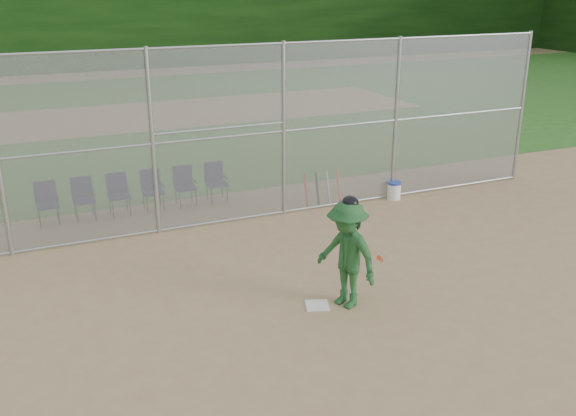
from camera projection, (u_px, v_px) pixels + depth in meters
name	position (u px, v px, depth m)	size (l,w,h in m)	color
ground	(349.00, 317.00, 10.57)	(100.00, 100.00, 0.00)	tan
grass_strip	(134.00, 116.00, 26.06)	(100.00, 100.00, 0.00)	#29601C
dirt_patch_far	(134.00, 116.00, 26.06)	(24.00, 24.00, 0.00)	tan
backstop_fence	(242.00, 132.00, 14.18)	(16.09, 0.09, 4.00)	gray
home_plate	(317.00, 305.00, 10.94)	(0.39, 0.39, 0.02)	silver
batter_at_plate	(347.00, 254.00, 10.67)	(1.20, 1.42, 1.96)	#205125
water_cooler	(394.00, 190.00, 16.20)	(0.35, 0.35, 0.45)	white
spare_bats	(323.00, 188.00, 15.73)	(0.96, 0.32, 0.84)	#D84C14
chair_0	(47.00, 204.00, 14.44)	(0.54, 0.52, 0.96)	#10103B
chair_1	(84.00, 199.00, 14.75)	(0.54, 0.52, 0.96)	#10103B
chair_2	(119.00, 195.00, 15.05)	(0.54, 0.52, 0.96)	#10103B
chair_3	(153.00, 191.00, 15.36)	(0.54, 0.52, 0.96)	#10103B
chair_4	(185.00, 187.00, 15.66)	(0.54, 0.52, 0.96)	#10103B
chair_5	(217.00, 183.00, 15.97)	(0.54, 0.52, 0.96)	#10103B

